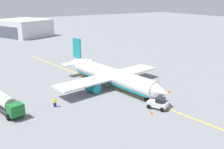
% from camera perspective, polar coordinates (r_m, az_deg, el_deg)
% --- Properties ---
extents(ground_plane, '(400.00, 400.00, 0.00)m').
position_cam_1_polar(ground_plane, '(59.97, 0.00, -2.75)').
color(ground_plane, slate).
extents(airplane, '(32.60, 26.79, 9.48)m').
position_cam_1_polar(airplane, '(59.54, -0.33, -0.29)').
color(airplane, white).
rests_on(airplane, ground).
extents(fuel_tanker, '(10.22, 4.47, 3.15)m').
position_cam_1_polar(fuel_tanker, '(50.69, -21.87, -5.68)').
color(fuel_tanker, '#2D2D33').
rests_on(fuel_tanker, ground).
extents(pushback_tug, '(4.11, 3.54, 2.20)m').
position_cam_1_polar(pushback_tug, '(49.42, 9.93, -6.14)').
color(pushback_tug, silver).
rests_on(pushback_tug, ground).
extents(refueling_worker, '(0.63, 0.61, 1.71)m').
position_cam_1_polar(refueling_worker, '(50.61, -12.22, -5.94)').
color(refueling_worker, navy).
rests_on(refueling_worker, ground).
extents(safety_cone_nose, '(0.51, 0.51, 0.56)m').
position_cam_1_polar(safety_cone_nose, '(47.33, 8.47, -8.09)').
color(safety_cone_nose, '#F2590F').
rests_on(safety_cone_nose, ground).
extents(safety_cone_wingtip, '(0.64, 0.64, 0.71)m').
position_cam_1_polar(safety_cone_wingtip, '(57.81, 12.20, -3.53)').
color(safety_cone_wingtip, '#F2590F').
rests_on(safety_cone_wingtip, ground).
extents(distant_hangar, '(28.28, 26.83, 8.32)m').
position_cam_1_polar(distant_hangar, '(142.46, -18.42, 9.53)').
color(distant_hangar, silver).
rests_on(distant_hangar, ground).
extents(taxi_line_marking, '(86.14, 13.29, 0.01)m').
position_cam_1_polar(taxi_line_marking, '(59.96, 0.00, -2.74)').
color(taxi_line_marking, yellow).
rests_on(taxi_line_marking, ground).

